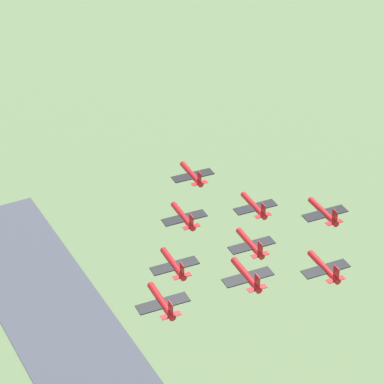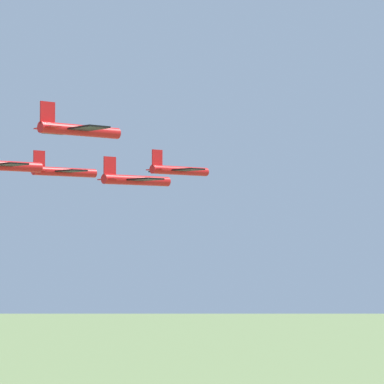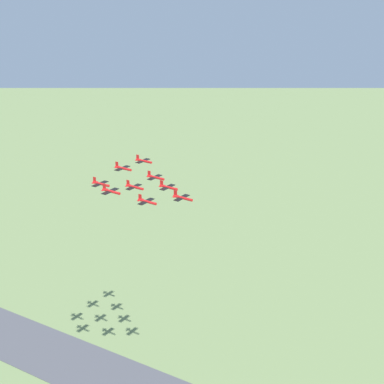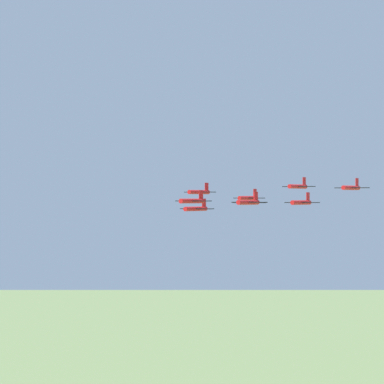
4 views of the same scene
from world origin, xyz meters
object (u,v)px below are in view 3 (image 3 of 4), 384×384
jet_1 (168,187)px  jet_0 (182,198)px  jet_2 (147,201)px  jet_6 (143,161)px  jet_5 (111,191)px  jet_4 (134,187)px  jet_3 (155,177)px  jet_8 (100,184)px  jet_7 (123,168)px

jet_1 → jet_0: bearing=59.5°
jet_0 → jet_2: 13.61m
jet_6 → jet_5: bearing=18.8°
jet_1 → jet_4: 13.49m
jet_2 → jet_3: (12.35, 20.10, 1.42)m
jet_0 → jet_8: (-22.85, 27.24, 0.59)m
jet_2 → jet_7: (0.74, 26.98, 5.16)m
jet_2 → jet_8: (-11.24, 20.37, 2.40)m
jet_5 → jet_8: (0.37, 13.49, -1.44)m
jet_6 → jet_7: bearing=0.0°
jet_1 → jet_3: (0.37, 13.49, -0.09)m
jet_1 → jet_4: size_ratio=1.00×
jet_2 → jet_3: 23.63m
jet_4 → jet_6: (12.35, 20.10, 3.42)m
jet_5 → jet_4: bearing=-180.0°
jet_2 → jet_3: jet_3 is taller
jet_6 → jet_4: bearing=29.5°
jet_2 → jet_8: bearing=-90.0°
jet_1 → jet_7: jet_7 is taller
jet_5 → jet_7: jet_7 is taller
jet_0 → jet_6: bearing=-120.5°
jet_3 → jet_6: jet_6 is taller
jet_4 → jet_1: bearing=120.5°
jet_0 → jet_4: bearing=-90.0°
jet_0 → jet_5: bearing=-59.5°
jet_6 → jet_1: bearing=59.5°
jet_5 → jet_6: (24.33, 26.71, 0.93)m
jet_3 → jet_6: 13.90m
jet_8 → jet_3: bearing=150.5°
jet_2 → jet_6: 36.23m
jet_0 → jet_8: bearing=-78.9°
jet_3 → jet_0: bearing=59.5°
jet_6 → jet_7: jet_7 is taller
jet_0 → jet_3: 26.99m
jet_5 → jet_1: bearing=150.5°
jet_1 → jet_4: jet_1 is taller
jet_6 → jet_0: bearing=59.5°
jet_4 → jet_2: bearing=59.5°
jet_3 → jet_7: (-11.61, 6.88, 3.74)m
jet_3 → jet_8: jet_8 is taller
jet_7 → jet_3: bearing=120.5°
jet_7 → jet_2: bearing=59.5°
jet_0 → jet_4: jet_0 is taller
jet_2 → jet_5: bearing=-59.5°
jet_1 → jet_6: jet_6 is taller
jet_0 → jet_5: jet_5 is taller
jet_0 → jet_3: jet_0 is taller
jet_3 → jet_6: size_ratio=1.00×
jet_4 → jet_5: jet_5 is taller
jet_5 → jet_7: size_ratio=1.00×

